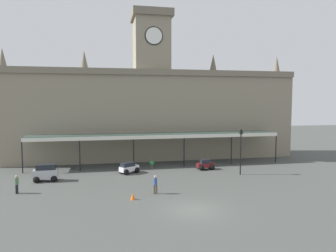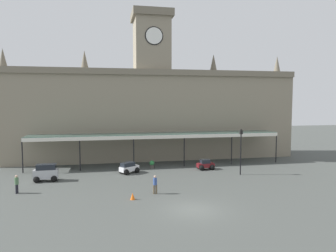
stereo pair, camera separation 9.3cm
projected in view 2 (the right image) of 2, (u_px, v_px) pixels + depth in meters
ground_plane at (193, 210)px, 23.74m from camera, size 140.00×140.00×0.00m
station_building at (152, 110)px, 44.59m from camera, size 40.95×5.93×20.63m
entrance_canopy at (158, 135)px, 39.76m from camera, size 32.00×3.26×4.11m
car_silver_van at (46, 173)px, 32.10m from camera, size 2.42×1.64×1.77m
car_maroon_sedan at (205, 165)px, 37.57m from camera, size 2.09×1.58×1.19m
car_white_estate at (129, 168)px, 35.62m from camera, size 2.43×2.24×1.27m
pedestrian_beside_cars at (17, 183)px, 27.85m from camera, size 0.34×0.39×1.67m
pedestrian_crossing_forecourt at (155, 184)px, 27.72m from camera, size 0.38×0.34×1.67m
victorian_lamppost at (241, 147)px, 34.68m from camera, size 0.30×0.30×5.17m
traffic_cone at (133, 196)px, 26.17m from camera, size 0.40×0.40×0.58m
planter_forecourt_centre at (152, 164)px, 38.24m from camera, size 0.60×0.60×0.96m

